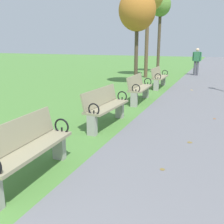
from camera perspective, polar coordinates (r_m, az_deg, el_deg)
The scene contains 9 objects.
paved_walkway at distance 17.85m, azimuth 20.55°, elevation 7.90°, with size 2.64×44.00×0.02m, color slate.
park_bench_2 at distance 3.91m, azimuth -18.19°, elevation -7.58°, with size 0.54×1.62×0.90m.
park_bench_3 at distance 6.14m, azimuth -1.50°, elevation 1.35°, with size 0.55×1.62×0.90m.
park_bench_4 at distance 8.71m, azimuth 5.99°, elevation 5.37°, with size 0.50×1.61×0.90m.
park_bench_5 at distance 11.67m, azimuth 10.35°, elevation 7.65°, with size 0.48×1.60×0.90m.
tree_1 at distance 12.29m, azimuth 5.60°, elevation 21.38°, with size 1.65×1.65×4.25m.
tree_3 at distance 17.61m, azimuth 10.68°, elevation 21.85°, with size 1.27×1.27×4.93m.
pedestrian_walking at distance 16.64m, azimuth 18.23°, elevation 10.83°, with size 0.53×0.26×1.62m.
scattered_leaves at distance 4.71m, azimuth 3.55°, elevation -9.03°, with size 5.06×14.71×0.02m.
Camera 1 is at (1.92, 0.26, 1.94)m, focal length 41.31 mm.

